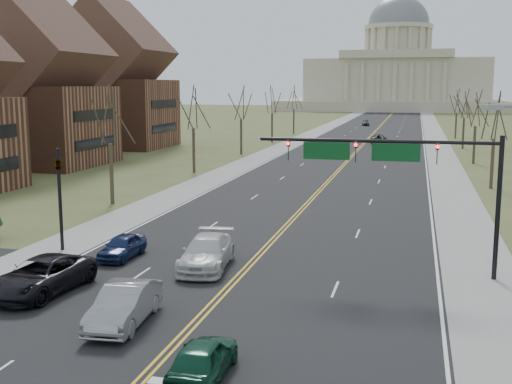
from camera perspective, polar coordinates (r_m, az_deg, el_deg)
The scene contains 29 objects.
ground at distance 23.14m, azimuth -9.05°, elevation -15.08°, with size 600.00×600.00×0.00m, color #4E562B.
road at distance 129.94m, azimuth 10.28°, elevation 5.04°, with size 20.00×380.00×0.01m, color black.
cross_road at distance 28.34m, azimuth -4.24°, elevation -10.29°, with size 120.00×14.00×0.01m, color black.
sidewalk_left at distance 131.27m, azimuth 5.03°, elevation 5.20°, with size 4.00×380.00×0.03m, color gray.
sidewalk_right at distance 129.71m, azimuth 15.60°, elevation 4.84°, with size 4.00×380.00×0.03m, color gray.
center_line at distance 129.94m, azimuth 10.28°, elevation 5.04°, with size 0.42×380.00×0.01m, color gold.
edge_line_left at distance 130.94m, azimuth 5.99°, elevation 5.18°, with size 0.15×380.00×0.01m, color silver.
edge_line_right at distance 129.67m, azimuth 14.62°, elevation 4.88°, with size 0.15×380.00×0.01m, color silver.
capitol at distance 269.40m, azimuth 12.41°, elevation 10.18°, with size 90.00×60.00×50.00m.
signal_mast at distance 33.04m, azimuth 12.20°, elevation 2.62°, with size 12.12×0.44×7.20m.
signal_left at distance 38.84m, azimuth -17.08°, elevation 0.35°, with size 0.32×0.36×6.00m.
tree_l_0 at distance 53.09m, azimuth -12.90°, elevation 6.35°, with size 3.96×3.96×9.00m.
tree_r_1 at distance 63.78m, azimuth 20.47°, elevation 6.12°, with size 3.74×3.74×8.50m.
tree_l_1 at distance 71.49m, azimuth -5.61°, elevation 7.27°, with size 3.96×3.96×9.00m.
tree_r_2 at distance 83.67m, azimuth 18.98°, elevation 6.84°, with size 3.74×3.74×8.50m.
tree_l_2 at distance 90.57m, azimuth -1.34°, elevation 7.75°, with size 3.96×3.96×9.00m.
tree_r_3 at distance 103.60m, azimuth 18.06°, elevation 7.29°, with size 3.74×3.74×8.50m.
tree_l_3 at distance 109.98m, azimuth 1.44°, elevation 8.04°, with size 3.96×3.96×9.00m.
tree_r_4 at distance 123.55m, azimuth 17.44°, elevation 7.59°, with size 3.74×3.74×8.50m.
tree_l_4 at distance 129.57m, azimuth 3.39°, elevation 8.23°, with size 3.96×3.96×9.00m.
bldg_left_mid at distance 82.34m, azimuth -18.85°, elevation 8.20°, with size 15.10×14.28×20.75m.
bldg_left_far at distance 104.23m, azimuth -12.61°, elevation 9.18°, with size 17.10×14.28×23.25m.
car_nb_inner_lead at distance 21.83m, azimuth -4.76°, elevation -14.52°, with size 1.63×4.04×1.38m, color #0E3F2A.
car_sb_inner_lead at distance 26.80m, azimuth -11.64°, elevation -9.80°, with size 1.71×4.91×1.62m, color gray.
car_sb_outer_lead at distance 31.65m, azimuth -18.53°, elevation -7.08°, with size 2.72×5.90×1.64m, color black.
car_sb_inner_second at distance 34.13m, azimuth -4.42°, elevation -5.39°, with size 2.34×5.76×1.67m, color silver.
car_sb_outer_second at distance 36.77m, azimuth -11.81°, elevation -4.76°, with size 1.57×3.89×1.33m, color #16234D.
car_far_nb at distance 109.65m, azimuth 10.84°, elevation 4.66°, with size 2.60×5.63×1.57m, color black.
car_far_sb at distance 159.94m, azimuth 9.72°, elevation 6.12°, with size 1.75×4.34×1.48m, color #4C5054.
Camera 1 is at (8.44, -19.31, 9.54)m, focal length 45.00 mm.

